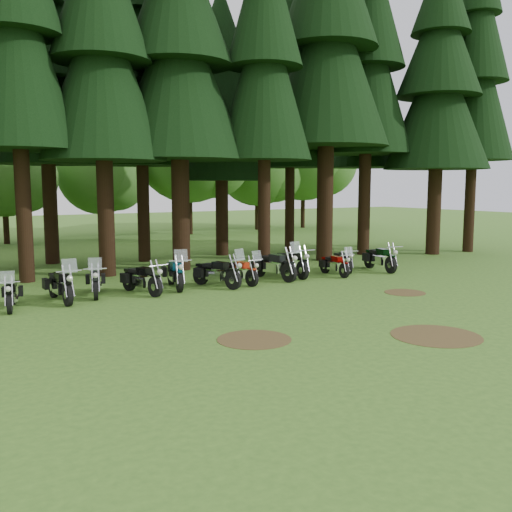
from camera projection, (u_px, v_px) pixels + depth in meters
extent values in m
plane|color=#3C6A23|center=(307.00, 310.00, 16.87)|extent=(120.00, 120.00, 0.00)
cylinder|color=black|center=(23.00, 203.00, 21.42)|extent=(0.58, 0.58, 5.99)
cone|color=black|center=(16.00, 45.00, 20.71)|extent=(4.32, 4.32, 7.49)
cylinder|color=black|center=(106.00, 207.00, 22.92)|extent=(0.66, 0.66, 5.57)
cone|color=black|center=(101.00, 71.00, 22.26)|extent=(4.95, 4.95, 6.96)
cylinder|color=black|center=(181.00, 204.00, 24.61)|extent=(0.77, 0.77, 5.70)
cone|color=black|center=(179.00, 74.00, 23.93)|extent=(5.81, 5.81, 7.12)
cylinder|color=black|center=(264.00, 204.00, 25.10)|extent=(0.55, 0.55, 5.71)
cone|color=black|center=(264.00, 76.00, 24.43)|extent=(4.15, 4.15, 7.14)
cylinder|color=black|center=(325.00, 193.00, 27.67)|extent=(0.80, 0.80, 6.62)
cone|color=black|center=(327.00, 58.00, 26.89)|extent=(5.98, 5.98, 8.27)
cylinder|color=black|center=(364.00, 195.00, 30.06)|extent=(0.64, 0.64, 6.35)
cone|color=black|center=(367.00, 76.00, 29.31)|extent=(4.79, 4.79, 7.93)
cone|color=black|center=(369.00, 0.00, 28.84)|extent=(3.84, 3.84, 6.70)
cylinder|color=black|center=(434.00, 203.00, 30.28)|extent=(0.72, 0.72, 5.41)
cone|color=black|center=(438.00, 103.00, 29.64)|extent=(5.44, 5.44, 6.77)
cone|color=black|center=(440.00, 40.00, 29.25)|extent=(4.35, 4.35, 5.71)
cylinder|color=black|center=(470.00, 197.00, 31.39)|extent=(0.57, 0.57, 6.03)
cone|color=black|center=(475.00, 89.00, 30.67)|extent=(4.25, 4.25, 7.54)
cone|color=black|center=(478.00, 21.00, 30.23)|extent=(3.40, 3.40, 6.36)
cylinder|color=black|center=(50.00, 204.00, 26.58)|extent=(0.65, 0.65, 5.55)
cone|color=black|center=(45.00, 87.00, 25.93)|extent=(4.85, 4.85, 6.94)
cone|color=black|center=(42.00, 12.00, 25.52)|extent=(3.88, 3.88, 5.86)
cylinder|color=black|center=(143.00, 204.00, 27.38)|extent=(0.58, 0.58, 5.52)
cone|color=black|center=(141.00, 91.00, 26.72)|extent=(4.35, 4.35, 6.90)
cone|color=black|center=(139.00, 19.00, 26.32)|extent=(3.48, 3.48, 5.83)
cylinder|color=black|center=(222.00, 211.00, 29.92)|extent=(0.66, 0.66, 4.70)
cone|color=black|center=(221.00, 123.00, 29.37)|extent=(4.94, 4.94, 5.87)
cone|color=black|center=(221.00, 68.00, 29.03)|extent=(3.95, 3.95, 4.96)
cone|color=black|center=(221.00, 23.00, 28.75)|extent=(2.77, 2.77, 3.91)
cylinder|color=black|center=(290.00, 201.00, 31.59)|extent=(0.53, 0.53, 5.56)
cone|color=black|center=(290.00, 103.00, 30.93)|extent=(3.94, 3.94, 6.95)
cone|color=black|center=(291.00, 40.00, 30.52)|extent=(3.15, 3.15, 5.87)
cylinder|color=black|center=(363.00, 199.00, 34.21)|extent=(0.61, 0.61, 5.65)
cone|color=black|center=(366.00, 107.00, 33.54)|extent=(4.59, 4.59, 7.06)
cone|color=black|center=(367.00, 48.00, 33.13)|extent=(3.67, 3.67, 5.96)
cone|color=black|center=(368.00, 1.00, 32.80)|extent=(2.57, 2.57, 4.71)
cylinder|color=black|center=(6.00, 224.00, 35.77)|extent=(0.36, 0.36, 2.55)
sphere|color=#2F631D|center=(3.00, 169.00, 35.35)|extent=(5.95, 5.95, 5.95)
sphere|color=#2F631D|center=(23.00, 179.00, 35.36)|extent=(4.25, 4.25, 4.25)
cylinder|color=black|center=(101.00, 220.00, 39.98)|extent=(0.36, 0.36, 2.47)
sphere|color=#2F631D|center=(99.00, 173.00, 39.57)|extent=(5.76, 5.76, 5.76)
sphere|color=#2F631D|center=(116.00, 181.00, 39.59)|extent=(4.12, 4.12, 4.12)
cylinder|color=black|center=(190.00, 211.00, 42.81)|extent=(0.36, 0.36, 3.52)
sphere|color=#2F631D|center=(189.00, 147.00, 42.23)|extent=(8.21, 8.21, 8.21)
sphere|color=#2F631D|center=(212.00, 159.00, 42.25)|extent=(5.87, 5.87, 5.87)
cylinder|color=black|center=(257.00, 212.00, 47.28)|extent=(0.36, 0.36, 2.94)
sphere|color=#2F631D|center=(257.00, 164.00, 46.79)|extent=(6.86, 6.86, 6.86)
sphere|color=#2F631D|center=(274.00, 173.00, 46.80)|extent=(4.90, 4.90, 4.90)
cylinder|color=black|center=(303.00, 207.00, 49.43)|extent=(0.36, 0.36, 3.52)
sphere|color=#2F631D|center=(303.00, 153.00, 48.85)|extent=(8.20, 8.20, 8.20)
sphere|color=#2F631D|center=(323.00, 162.00, 48.87)|extent=(5.86, 5.86, 5.86)
cylinder|color=#4C3D1E|center=(254.00, 339.00, 13.64)|extent=(1.80, 1.80, 0.01)
cylinder|color=#4C3D1E|center=(405.00, 293.00, 19.58)|extent=(1.40, 1.40, 0.01)
cylinder|color=#4C3D1E|center=(436.00, 336.00, 13.96)|extent=(2.20, 2.20, 0.01)
cylinder|color=black|center=(10.00, 304.00, 16.31)|extent=(0.24, 0.61, 0.60)
cylinder|color=black|center=(13.00, 295.00, 17.63)|extent=(0.24, 0.61, 0.60)
cube|color=silver|center=(11.00, 296.00, 17.00)|extent=(0.38, 0.67, 0.31)
cube|color=black|center=(10.00, 287.00, 16.76)|extent=(0.37, 0.54, 0.22)
cube|color=black|center=(11.00, 285.00, 17.16)|extent=(0.37, 0.54, 0.11)
cube|color=silver|center=(7.00, 277.00, 15.95)|extent=(0.40, 0.19, 0.36)
cylinder|color=black|center=(68.00, 295.00, 17.37)|extent=(0.19, 0.70, 0.70)
cylinder|color=black|center=(53.00, 287.00, 18.71)|extent=(0.19, 0.70, 0.70)
cube|color=silver|center=(60.00, 288.00, 18.07)|extent=(0.34, 0.75, 0.36)
cube|color=black|center=(61.00, 277.00, 17.82)|extent=(0.35, 0.60, 0.25)
cube|color=black|center=(57.00, 276.00, 18.23)|extent=(0.35, 0.60, 0.13)
cube|color=silver|center=(69.00, 266.00, 16.99)|extent=(0.45, 0.16, 0.42)
cylinder|color=black|center=(96.00, 290.00, 18.28)|extent=(0.30, 0.67, 0.66)
cylinder|color=black|center=(96.00, 282.00, 19.76)|extent=(0.30, 0.67, 0.66)
cube|color=silver|center=(96.00, 283.00, 19.06)|extent=(0.45, 0.75, 0.34)
cube|color=black|center=(95.00, 273.00, 18.79)|extent=(0.43, 0.61, 0.24)
cube|color=black|center=(95.00, 273.00, 19.24)|extent=(0.43, 0.61, 0.12)
cube|color=silver|center=(95.00, 264.00, 17.89)|extent=(0.44, 0.23, 0.39)
cylinder|color=black|center=(155.00, 287.00, 18.78)|extent=(0.30, 0.69, 0.68)
cylinder|color=black|center=(129.00, 281.00, 19.91)|extent=(0.30, 0.69, 0.68)
cube|color=silver|center=(141.00, 281.00, 19.37)|extent=(0.45, 0.77, 0.35)
cube|color=black|center=(144.00, 271.00, 19.16)|extent=(0.43, 0.62, 0.25)
cube|color=black|center=(137.00, 271.00, 19.50)|extent=(0.43, 0.62, 0.12)
cylinder|color=black|center=(179.00, 282.00, 19.63)|extent=(0.30, 0.73, 0.71)
cylinder|color=black|center=(171.00, 275.00, 21.19)|extent=(0.30, 0.73, 0.71)
cube|color=silver|center=(175.00, 275.00, 20.45)|extent=(0.45, 0.80, 0.37)
cube|color=#0A3F54|center=(176.00, 266.00, 20.17)|extent=(0.44, 0.65, 0.26)
cube|color=black|center=(173.00, 265.00, 20.64)|extent=(0.44, 0.65, 0.13)
cube|color=silver|center=(181.00, 256.00, 19.20)|extent=(0.47, 0.23, 0.43)
cylinder|color=black|center=(233.00, 280.00, 20.11)|extent=(0.37, 0.70, 0.69)
cylinder|color=black|center=(201.00, 275.00, 21.13)|extent=(0.37, 0.70, 0.69)
cube|color=silver|center=(215.00, 275.00, 20.64)|extent=(0.52, 0.78, 0.35)
cube|color=black|center=(220.00, 265.00, 20.44)|extent=(0.49, 0.64, 0.25)
cube|color=black|center=(211.00, 265.00, 20.75)|extent=(0.49, 0.64, 0.12)
cube|color=silver|center=(240.00, 255.00, 19.80)|extent=(0.46, 0.27, 0.41)
cylinder|color=black|center=(252.00, 278.00, 20.73)|extent=(0.23, 0.64, 0.63)
cylinder|color=black|center=(228.00, 273.00, 21.85)|extent=(0.23, 0.64, 0.63)
cube|color=silver|center=(239.00, 273.00, 21.31)|extent=(0.37, 0.70, 0.32)
cube|color=red|center=(242.00, 265.00, 21.10)|extent=(0.36, 0.56, 0.23)
cube|color=black|center=(235.00, 265.00, 21.44)|extent=(0.36, 0.56, 0.11)
cube|color=silver|center=(257.00, 256.00, 20.40)|extent=(0.41, 0.18, 0.37)
cylinder|color=black|center=(289.00, 273.00, 21.63)|extent=(0.29, 0.75, 0.74)
cylinder|color=black|center=(259.00, 268.00, 22.92)|extent=(0.29, 0.75, 0.74)
cube|color=silver|center=(272.00, 267.00, 22.31)|extent=(0.45, 0.83, 0.38)
cube|color=black|center=(277.00, 258.00, 22.06)|extent=(0.44, 0.67, 0.27)
cube|color=black|center=(268.00, 258.00, 22.45)|extent=(0.44, 0.67, 0.13)
cube|color=silver|center=(295.00, 247.00, 21.26)|extent=(0.49, 0.22, 0.44)
cylinder|color=black|center=(302.00, 270.00, 22.27)|extent=(0.22, 0.75, 0.74)
cylinder|color=black|center=(281.00, 265.00, 23.81)|extent=(0.22, 0.75, 0.74)
cube|color=silver|center=(291.00, 265.00, 23.08)|extent=(0.37, 0.80, 0.38)
cube|color=black|center=(294.00, 256.00, 22.80)|extent=(0.38, 0.64, 0.27)
cube|color=black|center=(288.00, 255.00, 23.26)|extent=(0.38, 0.64, 0.13)
cylinder|color=black|center=(344.00, 271.00, 22.67)|extent=(0.17, 0.60, 0.59)
cylinder|color=black|center=(325.00, 266.00, 23.91)|extent=(0.17, 0.60, 0.59)
cube|color=silver|center=(334.00, 266.00, 23.32)|extent=(0.30, 0.64, 0.30)
cube|color=#780404|center=(337.00, 259.00, 23.10)|extent=(0.31, 0.51, 0.21)
cube|color=black|center=(331.00, 259.00, 23.47)|extent=(0.31, 0.51, 0.11)
cube|color=silver|center=(349.00, 251.00, 22.33)|extent=(0.38, 0.14, 0.35)
cylinder|color=black|center=(348.00, 267.00, 23.68)|extent=(0.32, 0.62, 0.61)
cylinder|color=black|center=(336.00, 262.00, 25.07)|extent=(0.32, 0.62, 0.61)
cube|color=silver|center=(342.00, 262.00, 24.41)|extent=(0.45, 0.70, 0.31)
cube|color=black|center=(344.00, 255.00, 24.17)|extent=(0.42, 0.57, 0.22)
cube|color=black|center=(340.00, 255.00, 24.58)|extent=(0.42, 0.57, 0.11)
cylinder|color=black|center=(391.00, 265.00, 23.83)|extent=(0.27, 0.73, 0.71)
cylinder|color=black|center=(369.00, 260.00, 25.38)|extent=(0.27, 0.73, 0.71)
cube|color=silver|center=(379.00, 260.00, 24.64)|extent=(0.43, 0.80, 0.37)
cube|color=black|center=(383.00, 252.00, 24.36)|extent=(0.42, 0.64, 0.26)
cube|color=black|center=(376.00, 252.00, 24.83)|extent=(0.42, 0.64, 0.13)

